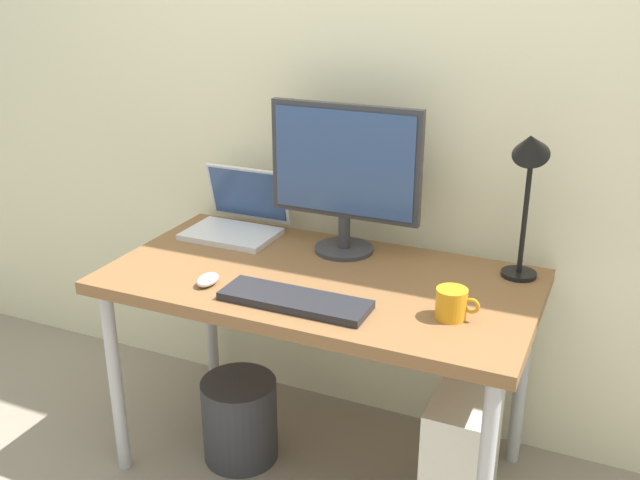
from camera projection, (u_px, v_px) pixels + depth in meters
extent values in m
plane|color=gray|center=(320.00, 462.00, 2.52)|extent=(6.00, 6.00, 0.00)
cube|color=beige|center=(370.00, 69.00, 2.40)|extent=(4.40, 0.04, 2.60)
cube|color=brown|center=(320.00, 281.00, 2.27)|extent=(1.34, 0.70, 0.04)
cylinder|color=#B2B2B7|center=(116.00, 382.00, 2.38)|extent=(0.04, 0.04, 0.67)
cylinder|color=#B2B2B7|center=(211.00, 309.00, 2.88)|extent=(0.04, 0.04, 0.67)
cylinder|color=#B2B2B7|center=(521.00, 376.00, 2.42)|extent=(0.04, 0.04, 0.67)
cylinder|color=#333338|center=(344.00, 249.00, 2.45)|extent=(0.20, 0.20, 0.01)
cylinder|color=#333338|center=(344.00, 232.00, 2.43)|extent=(0.04, 0.04, 0.11)
cube|color=#333338|center=(345.00, 162.00, 2.34)|extent=(0.52, 0.03, 0.38)
cube|color=#334C7F|center=(343.00, 163.00, 2.33)|extent=(0.48, 0.01, 0.34)
cube|color=silver|center=(231.00, 234.00, 2.58)|extent=(0.32, 0.22, 0.02)
cube|color=silver|center=(248.00, 194.00, 2.65)|extent=(0.32, 0.06, 0.21)
cube|color=#334C7F|center=(247.00, 194.00, 2.64)|extent=(0.30, 0.05, 0.18)
cylinder|color=black|center=(519.00, 274.00, 2.26)|extent=(0.11, 0.11, 0.01)
cylinder|color=black|center=(525.00, 214.00, 2.19)|extent=(0.02, 0.02, 0.38)
cone|color=black|center=(531.00, 145.00, 2.07)|extent=(0.11, 0.14, 0.13)
cube|color=#232328|center=(295.00, 300.00, 2.07)|extent=(0.44, 0.14, 0.02)
ellipsoid|color=silver|center=(208.00, 280.00, 2.19)|extent=(0.06, 0.09, 0.03)
cylinder|color=orange|center=(451.00, 304.00, 1.98)|extent=(0.09, 0.09, 0.09)
torus|color=orange|center=(472.00, 306.00, 1.96)|extent=(0.05, 0.01, 0.05)
cube|color=silver|center=(462.00, 450.00, 2.25)|extent=(0.18, 0.36, 0.42)
cylinder|color=#333338|center=(240.00, 419.00, 2.51)|extent=(0.26, 0.26, 0.30)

